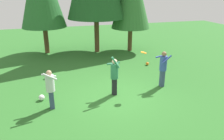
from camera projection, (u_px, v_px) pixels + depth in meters
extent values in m
plane|color=#2D6B28|center=(118.00, 95.00, 10.04)|extent=(40.00, 40.00, 0.00)
cube|color=black|center=(114.00, 86.00, 10.00)|extent=(0.19, 0.22, 0.79)
cylinder|color=#2D7551|center=(114.00, 71.00, 9.75)|extent=(0.34, 0.34, 0.69)
sphere|color=beige|center=(114.00, 62.00, 9.59)|extent=(0.22, 0.22, 0.22)
cylinder|color=#2D7551|center=(113.00, 63.00, 9.83)|extent=(0.59, 0.11, 0.13)
cylinder|color=#2D7551|center=(116.00, 63.00, 9.40)|extent=(0.38, 0.10, 0.54)
cube|color=#38476B|center=(162.00, 78.00, 10.86)|extent=(0.19, 0.22, 0.83)
cylinder|color=#334C9E|center=(163.00, 63.00, 10.59)|extent=(0.34, 0.34, 0.72)
sphere|color=#8C6647|center=(164.00, 54.00, 10.43)|extent=(0.23, 0.23, 0.23)
cylinder|color=#334C9E|center=(167.00, 60.00, 10.35)|extent=(0.57, 0.22, 0.37)
cylinder|color=#334C9E|center=(161.00, 56.00, 10.65)|extent=(0.62, 0.23, 0.11)
cube|color=#38476B|center=(52.00, 100.00, 8.85)|extent=(0.19, 0.22, 0.76)
cylinder|color=silver|center=(50.00, 83.00, 8.60)|extent=(0.34, 0.34, 0.66)
sphere|color=tan|center=(49.00, 73.00, 8.46)|extent=(0.22, 0.22, 0.22)
cylinder|color=silver|center=(49.00, 76.00, 8.69)|extent=(0.57, 0.13, 0.23)
cylinder|color=silver|center=(50.00, 77.00, 8.31)|extent=(0.53, 0.13, 0.37)
cylinder|color=orange|center=(144.00, 53.00, 9.76)|extent=(0.31, 0.31, 0.09)
sphere|color=white|center=(42.00, 98.00, 9.56)|extent=(0.26, 0.26, 0.26)
sphere|color=orange|center=(147.00, 64.00, 13.94)|extent=(0.20, 0.20, 0.20)
sphere|color=blue|center=(48.00, 76.00, 11.88)|extent=(0.28, 0.28, 0.28)
cylinder|color=brown|center=(96.00, 21.00, 16.16)|extent=(0.35, 0.35, 4.59)
cylinder|color=brown|center=(130.00, 30.00, 16.76)|extent=(0.33, 0.33, 3.19)
cylinder|color=brown|center=(45.00, 29.00, 16.07)|extent=(0.34, 0.34, 3.50)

